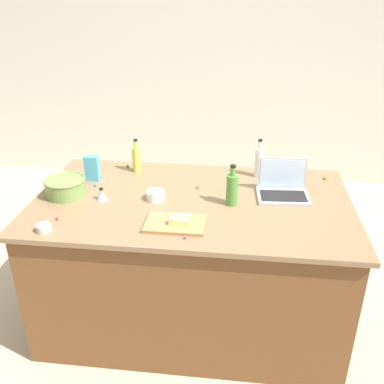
{
  "coord_description": "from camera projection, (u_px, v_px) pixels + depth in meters",
  "views": [
    {
      "loc": [
        0.27,
        -2.32,
        2.08
      ],
      "look_at": [
        0.0,
        0.0,
        0.95
      ],
      "focal_mm": 40.41,
      "sensor_mm": 36.0,
      "label": 1
    }
  ],
  "objects": [
    {
      "name": "ground_plane",
      "position": [
        192.0,
        314.0,
        3.01
      ],
      "size": [
        12.0,
        12.0,
        0.0
      ],
      "primitive_type": "plane",
      "color": "#B7A88E"
    },
    {
      "name": "wall_back",
      "position": [
        219.0,
        64.0,
        4.63
      ],
      "size": [
        8.0,
        0.1,
        2.6
      ],
      "primitive_type": "cube",
      "color": "beige",
      "rests_on": "ground"
    },
    {
      "name": "island_counter",
      "position": [
        192.0,
        261.0,
        2.81
      ],
      "size": [
        1.91,
        1.11,
        0.9
      ],
      "color": "brown",
      "rests_on": "ground"
    },
    {
      "name": "laptop",
      "position": [
        283.0,
        188.0,
        2.65
      ],
      "size": [
        0.32,
        0.25,
        0.22
      ],
      "color": "#B7B7BC",
      "rests_on": "island_counter"
    },
    {
      "name": "mixing_bowl_large",
      "position": [
        65.0,
        187.0,
        2.64
      ],
      "size": [
        0.25,
        0.25,
        0.11
      ],
      "color": "#72934C",
      "rests_on": "island_counter"
    },
    {
      "name": "bottle_vinegar",
      "position": [
        259.0,
        162.0,
        2.88
      ],
      "size": [
        0.06,
        0.06,
        0.26
      ],
      "color": "white",
      "rests_on": "island_counter"
    },
    {
      "name": "bottle_oil",
      "position": [
        137.0,
        159.0,
        2.97
      ],
      "size": [
        0.06,
        0.06,
        0.23
      ],
      "color": "#DBC64C",
      "rests_on": "island_counter"
    },
    {
      "name": "bottle_olive",
      "position": [
        232.0,
        189.0,
        2.52
      ],
      "size": [
        0.07,
        0.07,
        0.25
      ],
      "color": "#4C8C38",
      "rests_on": "island_counter"
    },
    {
      "name": "cutting_board",
      "position": [
        175.0,
        224.0,
        2.33
      ],
      "size": [
        0.32,
        0.21,
        0.02
      ],
      "primitive_type": "cube",
      "color": "#AD7F4C",
      "rests_on": "island_counter"
    },
    {
      "name": "butter_stick_left",
      "position": [
        179.0,
        222.0,
        2.3
      ],
      "size": [
        0.11,
        0.04,
        0.04
      ],
      "primitive_type": "cube",
      "rotation": [
        0.0,
        0.0,
        -0.05
      ],
      "color": "#F4E58C",
      "rests_on": "cutting_board"
    },
    {
      "name": "butter_stick_right",
      "position": [
        182.0,
        218.0,
        2.34
      ],
      "size": [
        0.11,
        0.04,
        0.04
      ],
      "primitive_type": "cube",
      "rotation": [
        0.0,
        0.0,
        0.05
      ],
      "color": "#F4E58C",
      "rests_on": "cutting_board"
    },
    {
      "name": "ramekin_small",
      "position": [
        44.0,
        228.0,
        2.27
      ],
      "size": [
        0.08,
        0.08,
        0.04
      ],
      "primitive_type": "cylinder",
      "color": "beige",
      "rests_on": "island_counter"
    },
    {
      "name": "ramekin_medium",
      "position": [
        155.0,
        195.0,
        2.6
      ],
      "size": [
        0.11,
        0.11,
        0.05
      ],
      "primitive_type": "cylinder",
      "color": "white",
      "rests_on": "island_counter"
    },
    {
      "name": "kitchen_timer",
      "position": [
        102.0,
        194.0,
        2.6
      ],
      "size": [
        0.07,
        0.07,
        0.08
      ],
      "color": "#B2B2B7",
      "rests_on": "island_counter"
    },
    {
      "name": "candy_bag",
      "position": [
        92.0,
        168.0,
        2.84
      ],
      "size": [
        0.09,
        0.06,
        0.17
      ],
      "primitive_type": "cube",
      "color": "#4CA5CC",
      "rests_on": "island_counter"
    },
    {
      "name": "candy_0",
      "position": [
        90.0,
        168.0,
        3.03
      ],
      "size": [
        0.02,
        0.02,
        0.02
      ],
      "primitive_type": "sphere",
      "color": "blue",
      "rests_on": "island_counter"
    },
    {
      "name": "candy_1",
      "position": [
        128.0,
        166.0,
        3.07
      ],
      "size": [
        0.02,
        0.02,
        0.02
      ],
      "primitive_type": "sphere",
      "color": "green",
      "rests_on": "island_counter"
    },
    {
      "name": "candy_2",
      "position": [
        57.0,
        219.0,
        2.39
      ],
      "size": [
        0.01,
        0.01,
        0.01
      ],
      "primitive_type": "sphere",
      "color": "red",
      "rests_on": "island_counter"
    },
    {
      "name": "candy_3",
      "position": [
        325.0,
        178.0,
        2.88
      ],
      "size": [
        0.02,
        0.02,
        0.02
      ],
      "primitive_type": "sphere",
      "color": "orange",
      "rests_on": "island_counter"
    },
    {
      "name": "candy_4",
      "position": [
        95.0,
        185.0,
        2.78
      ],
      "size": [
        0.02,
        0.02,
        0.02
      ],
      "primitive_type": "sphere",
      "color": "blue",
      "rests_on": "island_counter"
    },
    {
      "name": "candy_5",
      "position": [
        197.0,
        187.0,
        2.75
      ],
      "size": [
        0.01,
        0.01,
        0.01
      ],
      "primitive_type": "sphere",
      "color": "red",
      "rests_on": "island_counter"
    },
    {
      "name": "candy_6",
      "position": [
        185.0,
        238.0,
        2.21
      ],
      "size": [
        0.01,
        0.01,
        0.01
      ],
      "primitive_type": "sphere",
      "color": "#CC3399",
      "rests_on": "island_counter"
    }
  ]
}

